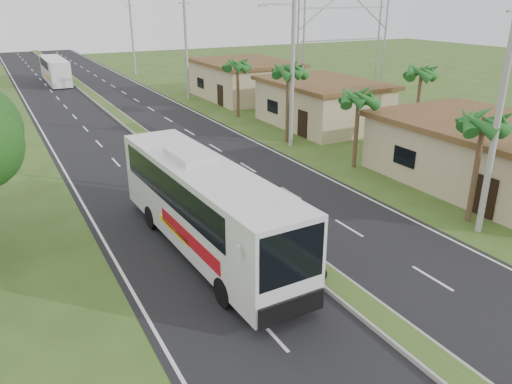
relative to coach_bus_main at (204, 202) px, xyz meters
name	(u,v)px	position (x,y,z in m)	size (l,w,h in m)	color
ground	(359,304)	(3.11, -6.16, -2.21)	(180.00, 180.00, 0.00)	#374E1C
road_asphalt	(168,155)	(3.11, 13.84, -2.20)	(14.00, 160.00, 0.02)	black
median_strip	(168,153)	(3.11, 13.84, -2.10)	(1.20, 160.00, 0.18)	gray
lane_edge_left	(64,170)	(-3.59, 13.84, -2.21)	(0.12, 160.00, 0.01)	silver
lane_edge_right	(255,142)	(9.81, 13.84, -2.21)	(0.12, 160.00, 0.01)	silver
shop_near	(490,154)	(17.11, -0.16, -0.43)	(8.60, 12.60, 3.52)	tan
shop_mid	(322,103)	(17.11, 15.84, -0.35)	(7.60, 10.60, 3.67)	tan
shop_far	(244,79)	(17.11, 29.84, -0.28)	(8.60, 11.60, 3.82)	tan
palm_verge_a	(484,123)	(12.11, -3.16, 2.54)	(2.40, 2.40, 5.45)	#473321
palm_verge_b	(359,97)	(12.51, 5.84, 2.15)	(2.40, 2.40, 5.05)	#473321
palm_verge_c	(288,71)	(11.91, 12.84, 2.92)	(2.40, 2.40, 5.85)	#473321
palm_verge_d	(238,65)	(12.41, 21.84, 2.34)	(2.40, 2.40, 5.25)	#473321
palm_behind_shop	(422,72)	(20.61, 8.84, 2.73)	(2.40, 2.40, 5.65)	#473321
utility_pole_a	(500,107)	(11.61, -4.16, 3.47)	(1.60, 0.28, 11.00)	gray
utility_pole_b	(292,56)	(11.58, 11.84, 4.05)	(3.20, 0.28, 12.00)	gray
utility_pole_c	(186,43)	(11.61, 31.84, 3.47)	(1.60, 0.28, 11.00)	gray
utility_pole_d	(132,34)	(11.61, 51.84, 3.22)	(1.60, 0.28, 10.50)	gray
billboard_lattice	(344,31)	(25.11, 23.84, 4.62)	(10.18, 1.18, 12.07)	gray
coach_bus_main	(204,202)	(0.00, 0.00, 0.00)	(3.06, 12.50, 4.01)	silver
coach_bus_far	(55,69)	(1.03, 49.47, -0.49)	(2.35, 10.38, 3.02)	white
motorcyclist	(304,263)	(2.10, -4.16, -1.33)	(1.87, 1.20, 2.41)	black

